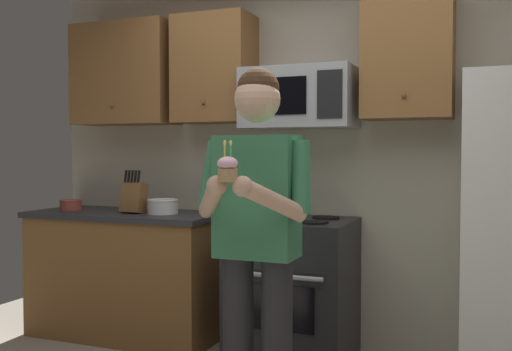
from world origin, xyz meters
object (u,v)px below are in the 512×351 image
Objects in this scene: bowl_small_colored at (71,205)px; person at (256,229)px; microwave at (299,98)px; knife_block at (134,197)px; bowl_large_white at (163,206)px; cupcake at (228,168)px; oven_range at (293,289)px.

person is (1.94, -1.04, 0.03)m from bowl_small_colored.
microwave is at bearing 97.85° from person.
bowl_large_white is at bearing 8.36° from knife_block.
knife_block is 0.23m from bowl_large_white.
microwave is at bearing 96.16° from cupcake.
knife_block is 0.18× the size of person.
cupcake is (1.15, -1.40, 0.32)m from bowl_large_white.
knife_block is 1.42× the size of bowl_large_white.
oven_range is at bearing -0.18° from bowl_large_white.
cupcake reaches higher than oven_range.
oven_range is 1.26m from microwave.
microwave is at bearing 6.75° from bowl_large_white.
bowl_small_colored is (-1.78, -0.02, 0.50)m from oven_range.
bowl_large_white is at bearing 129.37° from cupcake.
cupcake is at bearing -83.84° from microwave.
microwave is 4.39× the size of bowl_small_colored.
oven_range is 1.26× the size of microwave.
oven_range is at bearing 1.41° from knife_block.
oven_range is 5.36× the size of cupcake.
oven_range is 1.84m from bowl_small_colored.
knife_block reaches higher than bowl_large_white.
bowl_large_white is 0.79m from bowl_small_colored.
bowl_large_white is (-0.98, 0.00, 0.51)m from oven_range.
oven_range is 0.53× the size of person.
microwave is 1.94m from bowl_small_colored.
person is (1.15, -1.07, 0.02)m from bowl_large_white.
person is 0.44m from cupcake.
bowl_large_white reaches higher than bowl_small_colored.
oven_range is 4.13× the size of bowl_large_white.
bowl_large_white is 1.30× the size of cupcake.
microwave is at bearing 4.48° from bowl_small_colored.
person is at bearing -81.28° from oven_range.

